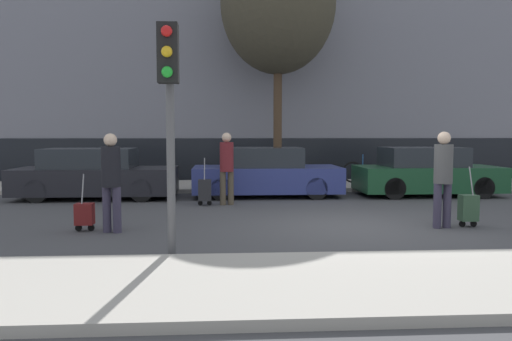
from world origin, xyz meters
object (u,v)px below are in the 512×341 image
pedestrian_center (227,164)px  trolley_center (205,190)px  pedestrian_left (111,176)px  trolley_left (85,214)px  pedestrian_right (443,173)px  parked_bicycle (368,172)px  trolley_right (468,208)px  traffic_light (169,93)px  parked_car_2 (426,173)px  parked_car_1 (265,173)px  parked_car_0 (95,175)px  bare_tree_near_crossing (278,4)px

pedestrian_center → trolley_center: bearing=-179.9°
pedestrian_left → trolley_center: pedestrian_left is taller
trolley_left → pedestrian_right: (6.64, -0.12, 0.73)m
parked_bicycle → pedestrian_center: bearing=-139.6°
trolley_right → traffic_light: size_ratio=0.35×
parked_car_2 → pedestrian_left: size_ratio=2.24×
parked_car_1 → trolley_right: (3.48, -4.92, -0.28)m
traffic_light → parked_bicycle: (5.59, 9.48, -1.85)m
trolley_center → pedestrian_right: bearing=-35.4°
trolley_center → parked_bicycle: size_ratio=0.67×
parked_car_1 → pedestrian_right: 5.80m
trolley_center → parked_bicycle: 6.74m
parked_car_2 → pedestrian_center: 5.92m
trolley_left → traffic_light: 3.50m
pedestrian_left → pedestrian_right: size_ratio=0.98×
trolley_center → parked_car_0: bearing=153.5°
trolley_left → trolley_center: 3.75m
trolley_center → trolley_right: (5.12, -3.18, -0.01)m
bare_tree_near_crossing → trolley_left: bearing=-120.5°
trolley_right → parked_bicycle: 7.32m
trolley_left → trolley_right: trolley_right is taller
pedestrian_left → pedestrian_center: 3.95m
bare_tree_near_crossing → pedestrian_center: bearing=-112.5°
pedestrian_center → trolley_right: (4.58, -3.25, -0.66)m
pedestrian_center → pedestrian_right: size_ratio=0.99×
parked_car_1 → pedestrian_right: bearing=-59.5°
pedestrian_left → pedestrian_right: bearing=16.8°
pedestrian_left → trolley_right: 6.69m
trolley_left → bare_tree_near_crossing: bearing=59.5°
pedestrian_right → parked_car_2: bearing=-116.7°
parked_car_0 → parked_car_1: size_ratio=1.04×
parked_car_0 → trolley_right: parked_car_0 is taller
trolley_center → pedestrian_right: 5.65m
pedestrian_center → parked_bicycle: bearing=33.0°
pedestrian_center → parked_bicycle: (4.78, 4.06, -0.54)m
parked_bicycle → trolley_right: bearing=-91.6°
parked_car_1 → traffic_light: size_ratio=1.26×
trolley_center → bare_tree_near_crossing: bearing=61.8°
parked_car_2 → pedestrian_right: bearing=-109.2°
pedestrian_center → parked_car_1: bearing=49.3°
pedestrian_right → traffic_light: size_ratio=0.56×
parked_car_2 → bare_tree_near_crossing: (-4.00, 2.65, 5.36)m
pedestrian_left → traffic_light: 2.76m
pedestrian_left → parked_car_1: bearing=74.2°
parked_car_2 → trolley_center: bearing=-165.9°
pedestrian_center → pedestrian_right: 5.22m
trolley_left → pedestrian_right: pedestrian_right is taller
parked_car_1 → pedestrian_left: size_ratio=2.32×
pedestrian_center → pedestrian_right: pedestrian_right is taller
parked_car_2 → traffic_light: size_ratio=1.22×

